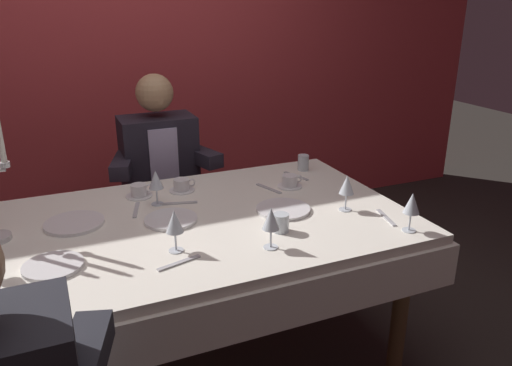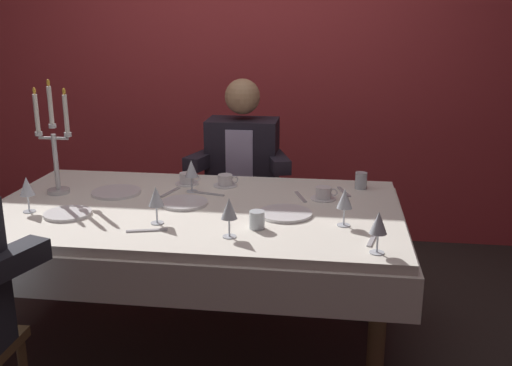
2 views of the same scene
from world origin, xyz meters
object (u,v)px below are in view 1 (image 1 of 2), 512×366
Objects in this scene: wine_glass_4 at (156,181)px; dinner_plate_1 at (74,223)px; wine_glass_1 at (174,223)px; coffee_cup_0 at (139,191)px; water_tumbler_1 at (281,223)px; dinner_plate_0 at (283,209)px; water_tumbler_0 at (303,163)px; seated_diner_1 at (159,161)px; dinner_plate_3 at (171,219)px; dining_table at (187,246)px; coffee_cup_2 at (290,182)px; wine_glass_2 at (412,205)px; coffee_cup_1 at (182,186)px; dinner_plate_2 at (53,266)px; wine_glass_6 at (347,186)px; wine_glass_0 at (271,220)px.

dinner_plate_1 is at bearing -167.60° from wine_glass_4.
wine_glass_1 is 1.24× the size of coffee_cup_0.
dinner_plate_1 is 1.49× the size of wine_glass_4.
water_tumbler_1 reaches higher than dinner_plate_1.
wine_glass_4 is 0.17m from coffee_cup_0.
water_tumbler_0 is (0.35, 0.46, 0.04)m from dinner_plate_0.
wine_glass_4 is at bearing -103.36° from seated_diner_1.
seated_diner_1 reaches higher than dinner_plate_3.
wine_glass_1 is 0.13× the size of seated_diner_1.
coffee_cup_0 is at bearing 92.03° from wine_glass_1.
wine_glass_1 is at bearing -112.67° from dining_table.
dinner_plate_3 is 0.67m from coffee_cup_2.
wine_glass_2 is 0.53m from water_tumbler_1.
coffee_cup_1 is at bearing 130.08° from dinner_plate_0.
water_tumbler_1 is at bearing -27.46° from dinner_plate_1.
wine_glass_4 is (-0.88, 0.68, 0.00)m from wine_glass_2.
wine_glass_1 reaches higher than dinner_plate_1.
wine_glass_1 is at bearing -87.97° from coffee_cup_0.
water_tumbler_1 is (0.86, -0.05, 0.03)m from dinner_plate_2.
coffee_cup_2 is (0.66, -0.03, -0.09)m from wine_glass_4.
seated_diner_1 reaches higher than dining_table.
coffee_cup_0 is at bearing -112.01° from seated_diner_1.
dinner_plate_1 is 0.55m from coffee_cup_1.
wine_glass_6 reaches higher than coffee_cup_1.
dinner_plate_3 is at bearing -165.50° from coffee_cup_2.
water_tumbler_0 reaches higher than water_tumbler_1.
water_tumbler_1 is at bearing -3.44° from dinner_plate_2.
coffee_cup_0 and coffee_cup_1 have the same top height.
dinner_plate_0 reaches higher than dining_table.
dinner_plate_0 is 0.55m from wine_glass_2.
dining_table is 11.83× the size of wine_glass_4.
dining_table is at bearing 150.96° from wine_glass_2.
wine_glass_1 is (-0.10, -0.25, 0.23)m from dining_table.
dining_table is 11.83× the size of wine_glass_2.
dinner_plate_0 is at bearing -49.92° from coffee_cup_1.
wine_glass_0 is at bearing -18.97° from wine_glass_1.
coffee_cup_2 is (0.16, 0.26, 0.02)m from dinner_plate_0.
water_tumbler_0 reaches higher than dinner_plate_2.
coffee_cup_1 is (-0.25, 0.60, -0.01)m from water_tumbler_1.
dinner_plate_2 is 1.44m from water_tumbler_0.
wine_glass_4 reaches higher than dining_table.
wine_glass_6 reaches higher than water_tumbler_0.
dinner_plate_0 is 0.19× the size of seated_diner_1.
wine_glass_0 is 0.13× the size of seated_diner_1.
wine_glass_4 is (0.46, 0.43, 0.11)m from dinner_plate_2.
coffee_cup_2 reaches higher than dinner_plate_1.
water_tumbler_0 is at bearing 54.25° from wine_glass_0.
dinner_plate_1 is 1.24m from water_tumbler_0.
coffee_cup_2 is at bearing 32.21° from wine_glass_1.
wine_glass_4 reaches higher than coffee_cup_1.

